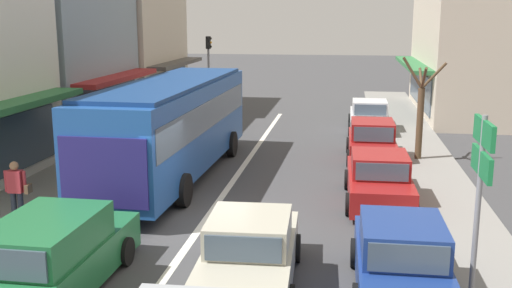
{
  "coord_description": "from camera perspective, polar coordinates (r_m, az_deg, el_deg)",
  "views": [
    {
      "loc": [
        3.58,
        -14.42,
        5.26
      ],
      "look_at": [
        0.72,
        4.37,
        1.2
      ],
      "focal_mm": 42.0,
      "sensor_mm": 36.0,
      "label": 1
    }
  ],
  "objects": [
    {
      "name": "kerb_right",
      "position": [
        21.24,
        15.49,
        -2.57
      ],
      "size": [
        2.8,
        44.0,
        0.12
      ],
      "primitive_type": "cube",
      "color": "gray",
      "rests_on": "ground"
    },
    {
      "name": "directional_road_sign",
      "position": [
        11.19,
        20.68,
        -1.95
      ],
      "size": [
        0.1,
        1.4,
        3.6
      ],
      "color": "gray",
      "rests_on": "ground"
    },
    {
      "name": "parked_sedan_kerb_rear",
      "position": [
        28.3,
        10.72,
        2.49
      ],
      "size": [
        1.9,
        4.2,
        1.47
      ],
      "color": "silver",
      "rests_on": "ground"
    },
    {
      "name": "parked_sedan_kerb_second",
      "position": [
        17.52,
        11.62,
        -3.42
      ],
      "size": [
        1.95,
        4.23,
        1.47
      ],
      "color": "maroon",
      "rests_on": "ground"
    },
    {
      "name": "building_right_far",
      "position": [
        34.72,
        22.17,
        9.97
      ],
      "size": [
        8.92,
        11.65,
        9.06
      ],
      "color": "beige",
      "rests_on": "ground"
    },
    {
      "name": "parked_hatchback_kerb_third",
      "position": [
        22.57,
        10.95,
        0.2
      ],
      "size": [
        1.84,
        3.71,
        1.54
      ],
      "color": "maroon",
      "rests_on": "ground"
    },
    {
      "name": "street_tree_right",
      "position": [
        22.62,
        15.38,
        2.79
      ],
      "size": [
        1.58,
        1.92,
        3.85
      ],
      "color": "brown",
      "rests_on": "ground"
    },
    {
      "name": "pedestrian_browsing_midblock",
      "position": [
        20.76,
        -16.09,
        -0.08
      ],
      "size": [
        0.38,
        0.49,
        1.63
      ],
      "color": "#232838",
      "rests_on": "sidewalk_left"
    },
    {
      "name": "traffic_light_downstreet",
      "position": [
        33.47,
        -4.53,
        7.9
      ],
      "size": [
        0.33,
        0.24,
        4.2
      ],
      "color": "gray",
      "rests_on": "ground"
    },
    {
      "name": "pedestrian_far_walker",
      "position": [
        16.04,
        -21.84,
        -4.0
      ],
      "size": [
        0.65,
        0.27,
        1.63
      ],
      "color": "#232838",
      "rests_on": "sidewalk_left"
    },
    {
      "name": "city_bus",
      "position": [
        19.8,
        -7.97,
        2.11
      ],
      "size": [
        2.94,
        10.92,
        3.23
      ],
      "color": "#1E4C99",
      "rests_on": "ground"
    },
    {
      "name": "sedan_queue_gap_filler",
      "position": [
        12.03,
        -0.59,
        -10.44
      ],
      "size": [
        2.02,
        4.26,
        1.47
      ],
      "color": "#B7B29E",
      "rests_on": "ground"
    },
    {
      "name": "parked_hatchback_kerb_front",
      "position": [
        11.98,
        13.57,
        -10.64
      ],
      "size": [
        1.85,
        3.72,
        1.54
      ],
      "color": "navy",
      "rests_on": "ground"
    },
    {
      "name": "pedestrian_with_handbag_near",
      "position": [
        27.82,
        -8.3,
        3.26
      ],
      "size": [
        0.65,
        0.28,
        1.63
      ],
      "color": "#333338",
      "rests_on": "sidewalk_left"
    },
    {
      "name": "shopfront_mid_block",
      "position": [
        28.03,
        -21.0,
        8.74
      ],
      "size": [
        8.37,
        7.79,
        8.06
      ],
      "color": "#84939E",
      "rests_on": "ground"
    },
    {
      "name": "wagon_queue_far_back",
      "position": [
        12.34,
        -18.74,
        -10.08
      ],
      "size": [
        1.98,
        4.52,
        1.58
      ],
      "color": "#1E6638",
      "rests_on": "ground"
    },
    {
      "name": "lane_centre_line",
      "position": [
        19.49,
        -2.25,
        -3.6
      ],
      "size": [
        0.2,
        28.0,
        0.01
      ],
      "primitive_type": "cube",
      "color": "silver",
      "rests_on": "ground"
    },
    {
      "name": "ground_plane",
      "position": [
        15.77,
        -5.01,
        -7.49
      ],
      "size": [
        140.0,
        140.0,
        0.0
      ],
      "primitive_type": "plane",
      "color": "#3F3F42"
    },
    {
      "name": "shopfront_far_end",
      "position": [
        35.3,
        -14.51,
        9.94
      ],
      "size": [
        8.84,
        8.17,
        8.39
      ],
      "color": "beige",
      "rests_on": "ground"
    },
    {
      "name": "sidewalk_left",
      "position": [
        23.49,
        -17.81,
        -1.3
      ],
      "size": [
        5.2,
        44.0,
        0.14
      ],
      "primitive_type": "cube",
      "color": "gray",
      "rests_on": "ground"
    }
  ]
}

